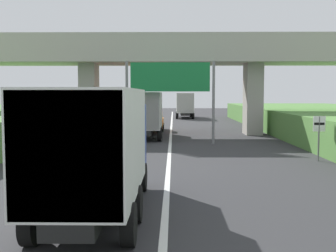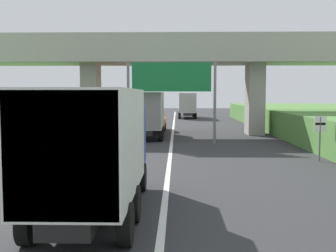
{
  "view_description": "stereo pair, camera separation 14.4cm",
  "coord_description": "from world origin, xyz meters",
  "px_view_note": "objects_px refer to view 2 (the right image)",
  "views": [
    {
      "loc": [
        0.23,
        3.97,
        3.31
      ],
      "look_at": [
        0.0,
        20.75,
        2.0
      ],
      "focal_mm": 43.9,
      "sensor_mm": 36.0,
      "label": 1
    },
    {
      "loc": [
        0.37,
        3.97,
        3.31
      ],
      "look_at": [
        0.0,
        20.75,
        2.0
      ],
      "focal_mm": 43.9,
      "sensor_mm": 36.0,
      "label": 2
    }
  ],
  "objects_px": {
    "speed_limit_sign": "(320,131)",
    "construction_barrel_4": "(55,143)",
    "truck_blue": "(96,145)",
    "overhead_highway_sign": "(171,83)",
    "truck_red": "(148,112)",
    "construction_barrel_3": "(26,156)",
    "truck_silver": "(187,104)",
    "car_orange": "(155,121)"
  },
  "relations": [
    {
      "from": "truck_red",
      "to": "car_orange",
      "type": "xyz_separation_m",
      "value": [
        0.24,
        6.05,
        -1.08
      ]
    },
    {
      "from": "truck_red",
      "to": "construction_barrel_4",
      "type": "relative_size",
      "value": 8.11
    },
    {
      "from": "truck_red",
      "to": "construction_barrel_4",
      "type": "bearing_deg",
      "value": -123.29
    },
    {
      "from": "construction_barrel_3",
      "to": "construction_barrel_4",
      "type": "xyz_separation_m",
      "value": [
        -0.12,
        5.05,
        0.0
      ]
    },
    {
      "from": "car_orange",
      "to": "construction_barrel_3",
      "type": "distance_m",
      "value": 19.15
    },
    {
      "from": "car_orange",
      "to": "construction_barrel_4",
      "type": "relative_size",
      "value": 4.56
    },
    {
      "from": "speed_limit_sign",
      "to": "car_orange",
      "type": "relative_size",
      "value": 0.54
    },
    {
      "from": "truck_silver",
      "to": "construction_barrel_3",
      "type": "xyz_separation_m",
      "value": [
        -8.32,
        -38.19,
        -1.47
      ]
    },
    {
      "from": "car_orange",
      "to": "construction_barrel_4",
      "type": "bearing_deg",
      "value": -110.76
    },
    {
      "from": "speed_limit_sign",
      "to": "truck_blue",
      "type": "xyz_separation_m",
      "value": [
        -9.21,
        -9.24,
        0.46
      ]
    },
    {
      "from": "truck_silver",
      "to": "truck_red",
      "type": "distance_m",
      "value": 25.99
    },
    {
      "from": "overhead_highway_sign",
      "to": "truck_red",
      "type": "height_order",
      "value": "overhead_highway_sign"
    },
    {
      "from": "truck_blue",
      "to": "truck_red",
      "type": "distance_m",
      "value": 19.92
    },
    {
      "from": "truck_blue",
      "to": "construction_barrel_4",
      "type": "relative_size",
      "value": 8.11
    },
    {
      "from": "speed_limit_sign",
      "to": "construction_barrel_3",
      "type": "bearing_deg",
      "value": -172.83
    },
    {
      "from": "overhead_highway_sign",
      "to": "speed_limit_sign",
      "type": "xyz_separation_m",
      "value": [
        7.4,
        -6.81,
        -2.58
      ]
    },
    {
      "from": "construction_barrel_3",
      "to": "speed_limit_sign",
      "type": "bearing_deg",
      "value": 7.17
    },
    {
      "from": "truck_silver",
      "to": "construction_barrel_4",
      "type": "height_order",
      "value": "truck_silver"
    },
    {
      "from": "truck_silver",
      "to": "construction_barrel_3",
      "type": "relative_size",
      "value": 8.11
    },
    {
      "from": "overhead_highway_sign",
      "to": "truck_red",
      "type": "relative_size",
      "value": 0.81
    },
    {
      "from": "speed_limit_sign",
      "to": "truck_red",
      "type": "height_order",
      "value": "truck_red"
    },
    {
      "from": "speed_limit_sign",
      "to": "truck_silver",
      "type": "bearing_deg",
      "value": 98.82
    },
    {
      "from": "overhead_highway_sign",
      "to": "car_orange",
      "type": "height_order",
      "value": "overhead_highway_sign"
    },
    {
      "from": "speed_limit_sign",
      "to": "construction_barrel_4",
      "type": "height_order",
      "value": "speed_limit_sign"
    },
    {
      "from": "truck_blue",
      "to": "construction_barrel_3",
      "type": "height_order",
      "value": "truck_blue"
    },
    {
      "from": "truck_silver",
      "to": "construction_barrel_3",
      "type": "bearing_deg",
      "value": -102.29
    },
    {
      "from": "truck_blue",
      "to": "construction_barrel_4",
      "type": "height_order",
      "value": "truck_blue"
    },
    {
      "from": "truck_silver",
      "to": "truck_blue",
      "type": "xyz_separation_m",
      "value": [
        -3.56,
        -45.67,
        0.0
      ]
    },
    {
      "from": "truck_blue",
      "to": "truck_red",
      "type": "relative_size",
      "value": 1.0
    },
    {
      "from": "truck_silver",
      "to": "truck_red",
      "type": "height_order",
      "value": "same"
    },
    {
      "from": "speed_limit_sign",
      "to": "construction_barrel_4",
      "type": "distance_m",
      "value": 14.51
    },
    {
      "from": "speed_limit_sign",
      "to": "car_orange",
      "type": "xyz_separation_m",
      "value": [
        -8.99,
        16.74,
        -0.62
      ]
    },
    {
      "from": "car_orange",
      "to": "construction_barrel_3",
      "type": "bearing_deg",
      "value": -105.06
    },
    {
      "from": "truck_blue",
      "to": "construction_barrel_4",
      "type": "bearing_deg",
      "value": 111.27
    },
    {
      "from": "overhead_highway_sign",
      "to": "truck_red",
      "type": "xyz_separation_m",
      "value": [
        -1.84,
        3.87,
        -2.12
      ]
    },
    {
      "from": "overhead_highway_sign",
      "to": "construction_barrel_3",
      "type": "relative_size",
      "value": 6.53
    },
    {
      "from": "speed_limit_sign",
      "to": "truck_silver",
      "type": "distance_m",
      "value": 36.87
    },
    {
      "from": "truck_silver",
      "to": "truck_red",
      "type": "bearing_deg",
      "value": -97.93
    },
    {
      "from": "overhead_highway_sign",
      "to": "car_orange",
      "type": "distance_m",
      "value": 10.55
    },
    {
      "from": "truck_silver",
      "to": "car_orange",
      "type": "height_order",
      "value": "truck_silver"
    },
    {
      "from": "overhead_highway_sign",
      "to": "speed_limit_sign",
      "type": "height_order",
      "value": "overhead_highway_sign"
    },
    {
      "from": "speed_limit_sign",
      "to": "car_orange",
      "type": "bearing_deg",
      "value": 118.25
    }
  ]
}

